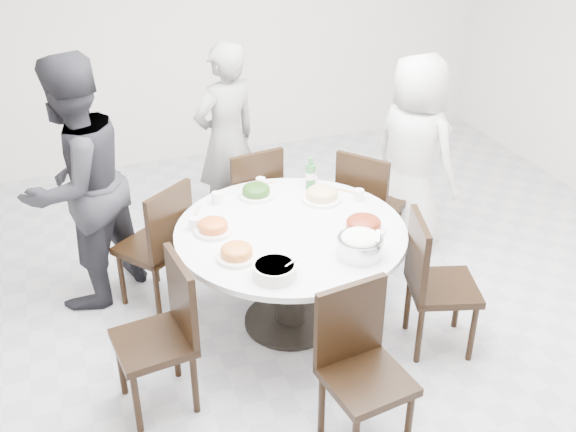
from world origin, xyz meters
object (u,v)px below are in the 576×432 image
object	(u,v)px
chair_s	(367,377)
diner_right	(414,154)
dining_table	(291,277)
chair_n	(248,200)
chair_nw	(153,244)
soup_bowl	(274,270)
chair_ne	(371,204)
diner_left	(77,185)
chair_se	(444,284)
rice_bowl	(360,247)
beverage_bottle	(311,173)
diner_middle	(226,141)
chair_sw	(153,339)

from	to	relation	value
chair_s	diner_right	distance (m)	2.25
dining_table	chair_n	distance (m)	0.98
chair_nw	diner_right	xyz separation A→B (m)	(2.10, 0.11, 0.32)
soup_bowl	chair_ne	bearing A→B (deg)	42.37
chair_ne	chair_s	size ratio (longest dim) A/B	1.00
diner_left	diner_right	bearing A→B (deg)	137.49
chair_s	chair_se	xyz separation A→B (m)	(0.83, 0.59, 0.00)
chair_ne	diner_right	xyz separation A→B (m)	(0.41, 0.11, 0.32)
chair_nw	rice_bowl	bearing A→B (deg)	100.76
beverage_bottle	soup_bowl	bearing A→B (deg)	-122.19
chair_ne	rice_bowl	xyz separation A→B (m)	(-0.60, -1.01, 0.33)
diner_middle	soup_bowl	distance (m)	1.90
chair_sw	beverage_bottle	size ratio (longest dim) A/B	3.96
dining_table	diner_middle	bearing A→B (deg)	91.29
chair_se	diner_right	size ratio (longest dim) A/B	0.60
chair_s	chair_se	bearing A→B (deg)	28.18
diner_left	soup_bowl	xyz separation A→B (m)	(0.97, -1.28, -0.11)
chair_ne	chair_se	world-z (taller)	same
chair_s	chair_nw	bearing A→B (deg)	108.01
rice_bowl	chair_nw	bearing A→B (deg)	137.26
chair_n	chair_se	xyz separation A→B (m)	(0.83, -1.53, 0.00)
diner_middle	beverage_bottle	xyz separation A→B (m)	(0.37, -0.92, 0.06)
diner_middle	beverage_bottle	world-z (taller)	diner_middle
chair_nw	rice_bowl	size ratio (longest dim) A/B	3.42
chair_n	diner_middle	xyz separation A→B (m)	(-0.03, 0.44, 0.34)
dining_table	diner_right	xyz separation A→B (m)	(1.28, 0.69, 0.42)
chair_se	rice_bowl	xyz separation A→B (m)	(-0.55, 0.11, 0.33)
chair_ne	beverage_bottle	distance (m)	0.68
diner_middle	rice_bowl	xyz separation A→B (m)	(0.31, -1.85, -0.00)
chair_nw	diner_left	world-z (taller)	diner_left
chair_sw	beverage_bottle	distance (m)	1.68
dining_table	chair_nw	size ratio (longest dim) A/B	1.58
dining_table	rice_bowl	world-z (taller)	rice_bowl
chair_sw	chair_se	size ratio (longest dim) A/B	1.00
chair_ne	chair_nw	world-z (taller)	same
chair_se	diner_middle	world-z (taller)	diner_middle
diner_middle	beverage_bottle	bearing A→B (deg)	90.60
beverage_bottle	chair_n	bearing A→B (deg)	124.22
chair_se	beverage_bottle	xyz separation A→B (m)	(-0.50, 1.04, 0.39)
chair_sw	diner_right	xyz separation A→B (m)	(2.28, 1.14, 0.32)
diner_middle	rice_bowl	distance (m)	1.88
dining_table	chair_ne	distance (m)	1.06
chair_n	beverage_bottle	size ratio (longest dim) A/B	3.96
diner_right	rice_bowl	xyz separation A→B (m)	(-1.00, -1.12, 0.02)
beverage_bottle	chair_nw	bearing A→B (deg)	175.76
chair_se	soup_bowl	distance (m)	1.15
chair_s	chair_se	size ratio (longest dim) A/B	1.00
chair_se	rice_bowl	size ratio (longest dim) A/B	3.42
chair_nw	chair_s	distance (m)	1.91
chair_sw	soup_bowl	xyz separation A→B (m)	(0.72, -0.02, 0.31)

